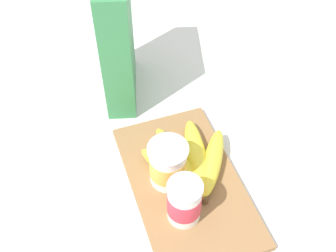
{
  "coord_description": "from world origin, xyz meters",
  "views": [
    {
      "loc": [
        -0.41,
        0.18,
        0.7
      ],
      "look_at": [
        0.11,
        0.0,
        0.06
      ],
      "focal_mm": 44.86,
      "sensor_mm": 36.0,
      "label": 1
    }
  ],
  "objects_px": {
    "cereal_box": "(117,38)",
    "banana_bunch": "(191,162)",
    "yogurt_cup_front": "(184,201)",
    "yogurt_cup_back": "(168,164)",
    "cutting_board": "(186,184)"
  },
  "relations": [
    {
      "from": "cutting_board",
      "to": "cereal_box",
      "type": "bearing_deg",
      "value": 8.44
    },
    {
      "from": "cereal_box",
      "to": "cutting_board",
      "type": "bearing_deg",
      "value": -156.02
    },
    {
      "from": "cutting_board",
      "to": "banana_bunch",
      "type": "distance_m",
      "value": 0.04
    },
    {
      "from": "cutting_board",
      "to": "yogurt_cup_back",
      "type": "distance_m",
      "value": 0.07
    },
    {
      "from": "banana_bunch",
      "to": "cereal_box",
      "type": "bearing_deg",
      "value": 13.61
    },
    {
      "from": "yogurt_cup_front",
      "to": "cereal_box",
      "type": "bearing_deg",
      "value": 2.53
    },
    {
      "from": "cutting_board",
      "to": "yogurt_cup_back",
      "type": "xyz_separation_m",
      "value": [
        0.02,
        0.03,
        0.05
      ]
    },
    {
      "from": "yogurt_cup_front",
      "to": "cutting_board",
      "type": "bearing_deg",
      "value": -24.33
    },
    {
      "from": "cereal_box",
      "to": "yogurt_cup_front",
      "type": "relative_size",
      "value": 3.13
    },
    {
      "from": "yogurt_cup_front",
      "to": "yogurt_cup_back",
      "type": "height_order",
      "value": "same"
    },
    {
      "from": "cereal_box",
      "to": "yogurt_cup_front",
      "type": "xyz_separation_m",
      "value": [
        -0.37,
        -0.02,
        -0.09
      ]
    },
    {
      "from": "cereal_box",
      "to": "yogurt_cup_back",
      "type": "height_order",
      "value": "cereal_box"
    },
    {
      "from": "cereal_box",
      "to": "yogurt_cup_back",
      "type": "distance_m",
      "value": 0.3
    },
    {
      "from": "cereal_box",
      "to": "banana_bunch",
      "type": "bearing_deg",
      "value": -150.85
    },
    {
      "from": "yogurt_cup_front",
      "to": "yogurt_cup_back",
      "type": "bearing_deg",
      "value": 0.67
    }
  ]
}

